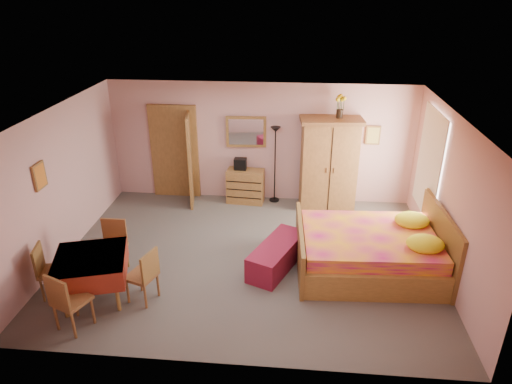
# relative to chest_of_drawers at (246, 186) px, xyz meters

# --- Properties ---
(floor) EXTENTS (6.50, 6.50, 0.00)m
(floor) POSITION_rel_chest_of_drawers_xyz_m (0.31, -2.25, -0.37)
(floor) COLOR #69625C
(floor) RESTS_ON ground
(ceiling) EXTENTS (6.50, 6.50, 0.00)m
(ceiling) POSITION_rel_chest_of_drawers_xyz_m (0.31, -2.25, 2.23)
(ceiling) COLOR brown
(ceiling) RESTS_ON wall_back
(wall_back) EXTENTS (6.50, 0.10, 2.60)m
(wall_back) POSITION_rel_chest_of_drawers_xyz_m (0.31, 0.25, 0.93)
(wall_back) COLOR #CE9895
(wall_back) RESTS_ON floor
(wall_front) EXTENTS (6.50, 0.10, 2.60)m
(wall_front) POSITION_rel_chest_of_drawers_xyz_m (0.31, -4.75, 0.93)
(wall_front) COLOR #CE9895
(wall_front) RESTS_ON floor
(wall_left) EXTENTS (0.10, 5.00, 2.60)m
(wall_left) POSITION_rel_chest_of_drawers_xyz_m (-2.94, -2.25, 0.93)
(wall_left) COLOR #CE9895
(wall_left) RESTS_ON floor
(wall_right) EXTENTS (0.10, 5.00, 2.60)m
(wall_right) POSITION_rel_chest_of_drawers_xyz_m (3.56, -2.25, 0.93)
(wall_right) COLOR #CE9895
(wall_right) RESTS_ON floor
(doorway) EXTENTS (1.06, 0.12, 2.15)m
(doorway) POSITION_rel_chest_of_drawers_xyz_m (-1.59, 0.22, 0.65)
(doorway) COLOR #9E6B35
(doorway) RESTS_ON floor
(window) EXTENTS (0.08, 1.40, 1.95)m
(window) POSITION_rel_chest_of_drawers_xyz_m (3.52, -1.05, 1.08)
(window) COLOR white
(window) RESTS_ON wall_right
(picture_left) EXTENTS (0.04, 0.32, 0.42)m
(picture_left) POSITION_rel_chest_of_drawers_xyz_m (-2.91, -2.85, 1.33)
(picture_left) COLOR orange
(picture_left) RESTS_ON wall_left
(picture_back) EXTENTS (0.30, 0.04, 0.40)m
(picture_back) POSITION_rel_chest_of_drawers_xyz_m (2.66, 0.22, 1.18)
(picture_back) COLOR #D8BF59
(picture_back) RESTS_ON wall_back
(chest_of_drawers) EXTENTS (0.82, 0.46, 0.75)m
(chest_of_drawers) POSITION_rel_chest_of_drawers_xyz_m (0.00, 0.00, 0.00)
(chest_of_drawers) COLOR #A06D36
(chest_of_drawers) RESTS_ON floor
(wall_mirror) EXTENTS (0.86, 0.10, 0.68)m
(wall_mirror) POSITION_rel_chest_of_drawers_xyz_m (0.00, 0.21, 1.18)
(wall_mirror) COLOR white
(wall_mirror) RESTS_ON wall_back
(stereo) EXTENTS (0.27, 0.20, 0.25)m
(stereo) POSITION_rel_chest_of_drawers_xyz_m (-0.11, 0.06, 0.50)
(stereo) COLOR black
(stereo) RESTS_ON chest_of_drawers
(floor_lamp) EXTENTS (0.25, 0.25, 1.70)m
(floor_lamp) POSITION_rel_chest_of_drawers_xyz_m (0.63, 0.11, 0.48)
(floor_lamp) COLOR black
(floor_lamp) RESTS_ON floor
(wardrobe) EXTENTS (1.31, 0.75, 1.97)m
(wardrobe) POSITION_rel_chest_of_drawers_xyz_m (1.77, -0.07, 0.61)
(wardrobe) COLOR #A26936
(wardrobe) RESTS_ON floor
(sunflower_vase) EXTENTS (0.20, 0.20, 0.48)m
(sunflower_vase) POSITION_rel_chest_of_drawers_xyz_m (1.92, -0.03, 1.83)
(sunflower_vase) COLOR yellow
(sunflower_vase) RESTS_ON wardrobe
(bed) EXTENTS (2.49, 2.00, 1.11)m
(bed) POSITION_rel_chest_of_drawers_xyz_m (2.34, -2.40, 0.18)
(bed) COLOR #C61371
(bed) RESTS_ON floor
(bench) EXTENTS (1.00, 1.45, 0.45)m
(bench) POSITION_rel_chest_of_drawers_xyz_m (0.82, -2.49, -0.15)
(bench) COLOR maroon
(bench) RESTS_ON floor
(dining_table) EXTENTS (1.27, 1.27, 0.75)m
(dining_table) POSITION_rel_chest_of_drawers_xyz_m (-1.92, -3.60, 0.00)
(dining_table) COLOR maroon
(dining_table) RESTS_ON floor
(chair_south) EXTENTS (0.56, 0.56, 0.93)m
(chair_south) POSITION_rel_chest_of_drawers_xyz_m (-1.94, -4.25, 0.09)
(chair_south) COLOR brown
(chair_south) RESTS_ON floor
(chair_north) EXTENTS (0.42, 0.42, 0.91)m
(chair_north) POSITION_rel_chest_of_drawers_xyz_m (-1.89, -2.90, 0.08)
(chair_north) COLOR olive
(chair_north) RESTS_ON floor
(chair_west) EXTENTS (0.48, 0.48, 0.88)m
(chair_west) POSITION_rel_chest_of_drawers_xyz_m (-2.56, -3.57, 0.06)
(chair_west) COLOR brown
(chair_west) RESTS_ON floor
(chair_east) EXTENTS (0.51, 0.51, 0.88)m
(chair_east) POSITION_rel_chest_of_drawers_xyz_m (-1.18, -3.56, 0.07)
(chair_east) COLOR #915A31
(chair_east) RESTS_ON floor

